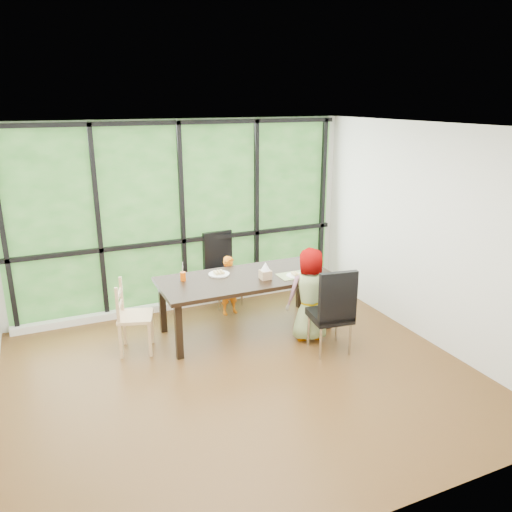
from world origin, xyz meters
The scene contains 23 objects.
ground centered at (0.00, 0.00, 0.00)m, with size 5.00×5.00×0.00m, color black.
back_wall centered at (0.00, 2.25, 1.35)m, with size 5.00×5.00×0.00m, color silver.
foliage_backdrop centered at (0.00, 2.23, 1.35)m, with size 4.80×0.02×2.65m, color #224D1C.
window_mullions centered at (0.00, 2.19, 1.35)m, with size 4.80×0.06×2.65m, color black, non-canonical shape.
window_sill centered at (0.00, 2.15, 0.05)m, with size 4.80×0.12×0.10m, color silver.
dining_table centered at (0.50, 1.06, 0.38)m, with size 2.24×0.99×0.75m, color black.
chair_window_leather centered at (0.54, 2.01, 0.54)m, with size 0.46×0.46×1.08m, color black.
chair_interior_leather centered at (1.20, 0.12, 0.54)m, with size 0.46×0.46×1.08m, color black.
chair_end_beech centered at (-0.95, 1.06, 0.45)m, with size 0.42×0.40×0.90m, color tan.
child_toddler centered at (0.50, 1.65, 0.43)m, with size 0.31×0.20×0.85m, color orange.
child_older centered at (1.16, 0.50, 0.60)m, with size 0.59×0.38×1.20m, color slate.
placemat centered at (1.08, 0.85, 0.75)m, with size 0.39×0.28×0.01m, color tan.
plate_far centered at (0.21, 1.27, 0.76)m, with size 0.28×0.28×0.02m, color white.
plate_near centered at (1.10, 0.82, 0.76)m, with size 0.24×0.24×0.02m, color white.
orange_cup centered at (-0.28, 1.25, 0.81)m, with size 0.07×0.07×0.11m, color #DD5306.
green_cup centered at (1.38, 0.78, 0.81)m, with size 0.08×0.08×0.13m, color #4FD82D.
white_mug centered at (1.54, 1.11, 0.79)m, with size 0.07×0.07×0.07m, color white.
tissue_box centered at (0.70, 0.89, 0.81)m, with size 0.13×0.13×0.11m, color tan.
crepe_rolls_far centered at (0.21, 1.27, 0.79)m, with size 0.15×0.12×0.04m, color tan, non-canonical shape.
crepe_rolls_near centered at (1.10, 0.82, 0.78)m, with size 0.10×0.12×0.04m, color tan, non-canonical shape.
straw_white centered at (-0.28, 1.25, 0.90)m, with size 0.01×0.01×0.20m, color white.
straw_pink centered at (1.38, 0.78, 0.92)m, with size 0.01×0.01×0.20m, color pink.
tissue centered at (0.70, 0.89, 0.92)m, with size 0.12×0.12×0.11m, color white.
Camera 1 is at (-1.86, -4.59, 2.97)m, focal length 35.23 mm.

